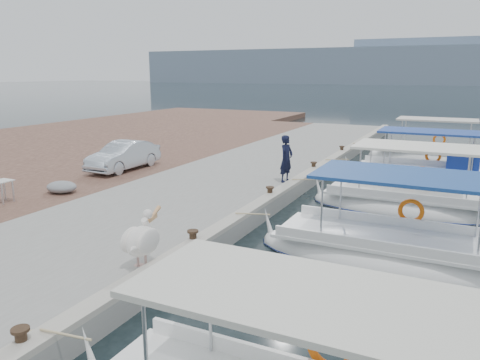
% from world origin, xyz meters
% --- Properties ---
extents(ground, '(400.00, 400.00, 0.00)m').
position_xyz_m(ground, '(0.00, 0.00, 0.00)').
color(ground, black).
rests_on(ground, ground).
extents(concrete_quay, '(6.00, 40.00, 0.50)m').
position_xyz_m(concrete_quay, '(-3.00, 5.00, 0.25)').
color(concrete_quay, gray).
rests_on(concrete_quay, ground).
extents(quay_curb, '(0.44, 40.00, 0.12)m').
position_xyz_m(quay_curb, '(-0.22, 5.00, 0.56)').
color(quay_curb, '#A8A395').
rests_on(quay_curb, concrete_quay).
extents(cobblestone_strip, '(4.00, 40.00, 0.50)m').
position_xyz_m(cobblestone_strip, '(-8.00, 5.00, 0.25)').
color(cobblestone_strip, brown).
rests_on(cobblestone_strip, ground).
extents(land_backing, '(16.00, 60.00, 0.48)m').
position_xyz_m(land_backing, '(-18.00, 5.00, 0.24)').
color(land_backing, brown).
rests_on(land_backing, ground).
extents(fishing_caique_b, '(6.92, 2.55, 2.83)m').
position_xyz_m(fishing_caique_b, '(4.05, -1.23, 0.12)').
color(fishing_caique_b, white).
rests_on(fishing_caique_b, ground).
extents(fishing_caique_c, '(6.57, 2.52, 2.83)m').
position_xyz_m(fishing_caique_c, '(3.87, 3.62, 0.12)').
color(fishing_caique_c, white).
rests_on(fishing_caique_c, ground).
extents(fishing_caique_d, '(6.75, 2.29, 2.83)m').
position_xyz_m(fishing_caique_d, '(4.07, 8.21, 0.19)').
color(fishing_caique_d, white).
rests_on(fishing_caique_d, ground).
extents(fishing_caique_e, '(6.61, 2.23, 2.83)m').
position_xyz_m(fishing_caique_e, '(3.89, 13.93, 0.12)').
color(fishing_caique_e, white).
rests_on(fishing_caique_e, ground).
extents(mooring_bollards, '(0.28, 20.28, 0.33)m').
position_xyz_m(mooring_bollards, '(-0.35, 1.50, 0.69)').
color(mooring_bollards, black).
rests_on(mooring_bollards, concrete_quay).
extents(pelican, '(0.69, 1.52, 1.17)m').
position_xyz_m(pelican, '(-0.61, -5.17, 1.10)').
color(pelican, tan).
rests_on(pelican, concrete_quay).
extents(fisherman, '(0.56, 0.73, 1.80)m').
position_xyz_m(fisherman, '(-0.60, 3.73, 1.40)').
color(fisherman, black).
rests_on(fisherman, concrete_quay).
extents(parked_car, '(1.29, 3.68, 1.21)m').
position_xyz_m(parked_car, '(-7.74, 2.89, 1.11)').
color(parked_car, silver).
rests_on(parked_car, cobblestone_strip).
extents(tarp_bundle, '(1.10, 0.90, 0.40)m').
position_xyz_m(tarp_bundle, '(-7.10, -1.24, 0.70)').
color(tarp_bundle, gray).
rests_on(tarp_bundle, cobblestone_strip).
extents(folding_table, '(0.55, 0.55, 0.73)m').
position_xyz_m(folding_table, '(-7.79, -3.00, 1.02)').
color(folding_table, silver).
rests_on(folding_table, cobblestone_strip).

